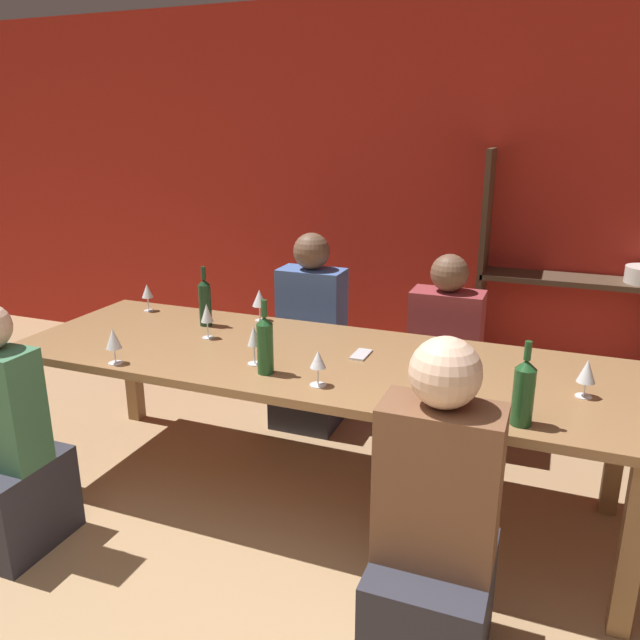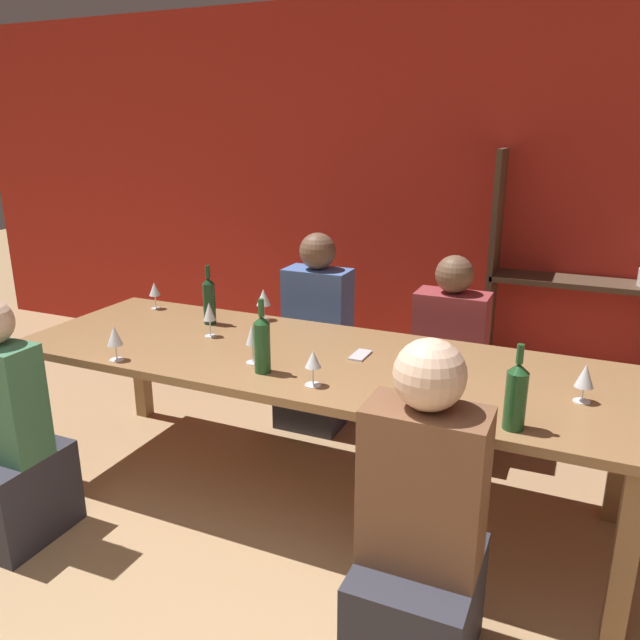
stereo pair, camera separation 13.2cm
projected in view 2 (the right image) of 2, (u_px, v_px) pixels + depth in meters
name	position (u px, v px, depth m)	size (l,w,h in m)	color
wall_back_red	(442.00, 197.00, 4.43)	(8.80, 0.06, 2.70)	red
shelf_unit	(589.00, 321.00, 4.07)	(1.24, 0.30, 1.69)	#4C3828
dining_table	(312.00, 369.00, 3.02)	(2.98, 1.00, 0.78)	olive
wine_bottle_green	(262.00, 343.00, 2.76)	(0.07, 0.07, 0.34)	#1E4C23
wine_bottle_dark	(516.00, 395.00, 2.24)	(0.08, 0.08, 0.33)	#1E4C23
wine_bottle_amber	(209.00, 300.00, 3.44)	(0.07, 0.07, 0.33)	#19381E
wine_glass_red_a	(313.00, 361.00, 2.62)	(0.07, 0.07, 0.16)	white
wine_glass_red_b	(115.00, 337.00, 2.90)	(0.07, 0.07, 0.17)	white
wine_glass_empty_a	(264.00, 298.00, 3.51)	(0.08, 0.08, 0.18)	white
wine_glass_red_c	(155.00, 290.00, 3.73)	(0.07, 0.07, 0.16)	white
wine_glass_empty_b	(252.00, 336.00, 2.86)	(0.07, 0.07, 0.19)	white
wine_glass_empty_c	(447.00, 353.00, 2.72)	(0.06, 0.06, 0.16)	white
wine_glass_red_d	(585.00, 377.00, 2.46)	(0.07, 0.07, 0.16)	white
wine_glass_white_a	(209.00, 313.00, 3.23)	(0.06, 0.06, 0.18)	white
cell_phone	(360.00, 355.00, 2.99)	(0.07, 0.15, 0.01)	silver
person_near_a	(11.00, 453.00, 2.81)	(0.35, 0.44, 1.14)	#2D2D38
person_far_a	(318.00, 353.00, 3.95)	(0.40, 0.50, 1.22)	#2D2D38
person_near_b	(420.00, 553.00, 2.10)	(0.40, 0.49, 1.22)	#2D2D38
person_far_b	(448.00, 380.00, 3.61)	(0.40, 0.51, 1.16)	#2D2D38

